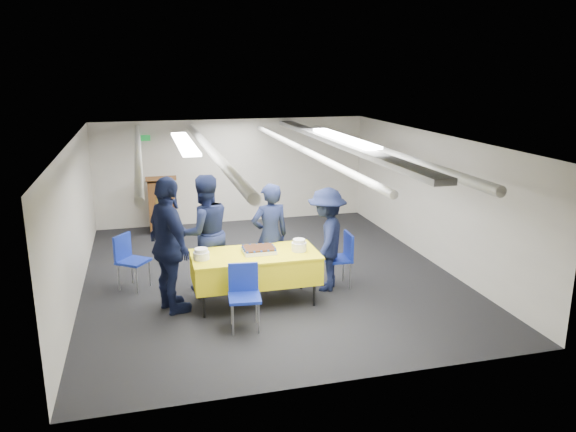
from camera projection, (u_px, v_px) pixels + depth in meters
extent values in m
plane|color=black|center=(268.00, 274.00, 9.53)|extent=(7.00, 7.00, 0.00)
cube|color=beige|center=(233.00, 171.00, 12.49)|extent=(6.00, 0.02, 2.30)
cube|color=beige|center=(75.00, 221.00, 8.50)|extent=(0.02, 7.00, 2.30)
cube|color=beige|center=(432.00, 198.00, 9.97)|extent=(0.02, 7.00, 2.30)
cube|color=white|center=(267.00, 139.00, 8.94)|extent=(6.00, 7.00, 0.02)
cylinder|color=silver|center=(138.00, 151.00, 8.47)|extent=(0.10, 6.90, 0.10)
cylinder|color=silver|center=(211.00, 150.00, 8.76)|extent=(0.14, 6.90, 0.14)
cylinder|color=silver|center=(303.00, 150.00, 9.13)|extent=(0.10, 6.90, 0.10)
cylinder|color=silver|center=(377.00, 149.00, 9.46)|extent=(0.14, 6.90, 0.14)
cube|color=gray|center=(338.00, 142.00, 9.26)|extent=(0.28, 6.90, 0.08)
cube|color=white|center=(184.00, 143.00, 8.62)|extent=(0.25, 2.60, 0.04)
cube|color=white|center=(344.00, 138.00, 9.26)|extent=(0.25, 2.60, 0.04)
cube|color=#0C591E|center=(143.00, 138.00, 11.80)|extent=(0.30, 0.04, 0.12)
cylinder|color=black|center=(204.00, 306.00, 7.82)|extent=(0.04, 0.04, 0.36)
cylinder|color=black|center=(314.00, 294.00, 8.22)|extent=(0.04, 0.04, 0.36)
cylinder|color=black|center=(199.00, 288.00, 8.45)|extent=(0.04, 0.04, 0.36)
cylinder|color=black|center=(301.00, 278.00, 8.85)|extent=(0.04, 0.04, 0.36)
cube|color=yellow|center=(255.00, 268.00, 8.24)|extent=(1.83, 0.89, 0.39)
cube|color=yellow|center=(255.00, 254.00, 8.19)|extent=(1.85, 0.91, 0.03)
cube|color=white|center=(259.00, 251.00, 8.22)|extent=(0.47, 0.37, 0.06)
cube|color=black|center=(259.00, 248.00, 8.21)|extent=(0.45, 0.35, 0.02)
sphere|color=navy|center=(247.00, 253.00, 8.00)|extent=(0.04, 0.04, 0.04)
sphere|color=navy|center=(243.00, 246.00, 8.32)|extent=(0.04, 0.04, 0.04)
sphere|color=navy|center=(254.00, 252.00, 8.03)|extent=(0.04, 0.04, 0.04)
sphere|color=navy|center=(250.00, 245.00, 8.34)|extent=(0.04, 0.04, 0.04)
sphere|color=navy|center=(261.00, 251.00, 8.05)|extent=(0.04, 0.04, 0.04)
sphere|color=navy|center=(257.00, 245.00, 8.37)|extent=(0.04, 0.04, 0.04)
sphere|color=navy|center=(268.00, 251.00, 8.08)|extent=(0.04, 0.04, 0.04)
sphere|color=navy|center=(263.00, 244.00, 8.39)|extent=(0.04, 0.04, 0.04)
sphere|color=navy|center=(275.00, 250.00, 8.11)|extent=(0.04, 0.04, 0.04)
sphere|color=navy|center=(270.00, 243.00, 8.42)|extent=(0.04, 0.04, 0.04)
sphere|color=navy|center=(245.00, 251.00, 8.08)|extent=(0.04, 0.04, 0.04)
sphere|color=navy|center=(275.00, 248.00, 8.19)|extent=(0.04, 0.04, 0.04)
sphere|color=navy|center=(244.00, 249.00, 8.16)|extent=(0.04, 0.04, 0.04)
sphere|color=navy|center=(274.00, 247.00, 8.27)|extent=(0.04, 0.04, 0.04)
sphere|color=navy|center=(243.00, 247.00, 8.24)|extent=(0.04, 0.04, 0.04)
sphere|color=navy|center=(273.00, 245.00, 8.34)|extent=(0.04, 0.04, 0.04)
cylinder|color=white|center=(201.00, 255.00, 7.93)|extent=(0.23, 0.23, 0.11)
cylinder|color=white|center=(201.00, 250.00, 7.91)|extent=(0.19, 0.19, 0.05)
cylinder|color=white|center=(299.00, 247.00, 8.28)|extent=(0.22, 0.22, 0.13)
cylinder|color=white|center=(299.00, 241.00, 8.26)|extent=(0.18, 0.18, 0.05)
cube|color=brown|center=(162.00, 206.00, 11.84)|extent=(0.55, 0.45, 1.10)
cube|color=brown|center=(161.00, 179.00, 11.66)|extent=(0.62, 0.53, 0.21)
cylinder|color=gold|center=(162.00, 202.00, 11.59)|extent=(0.28, 0.02, 0.28)
cylinder|color=gray|center=(233.00, 320.00, 7.29)|extent=(0.02, 0.02, 0.43)
cylinder|color=gray|center=(259.00, 319.00, 7.34)|extent=(0.02, 0.02, 0.43)
cylinder|color=gray|center=(232.00, 309.00, 7.62)|extent=(0.02, 0.02, 0.43)
cylinder|color=gray|center=(256.00, 308.00, 7.67)|extent=(0.02, 0.02, 0.43)
cube|color=#132796|center=(245.00, 298.00, 7.42)|extent=(0.46, 0.46, 0.04)
cube|color=#132796|center=(243.00, 277.00, 7.55)|extent=(0.40, 0.08, 0.40)
cylinder|color=gray|center=(323.00, 270.00, 9.09)|extent=(0.02, 0.02, 0.43)
cylinder|color=gray|center=(329.00, 278.00, 8.77)|extent=(0.02, 0.02, 0.43)
cylinder|color=gray|center=(343.00, 268.00, 9.16)|extent=(0.02, 0.02, 0.43)
cylinder|color=gray|center=(350.00, 276.00, 8.84)|extent=(0.02, 0.02, 0.43)
cube|color=#132796|center=(337.00, 259.00, 8.91)|extent=(0.44, 0.44, 0.04)
cube|color=#132796|center=(349.00, 245.00, 8.89)|extent=(0.05, 0.40, 0.40)
cylinder|color=gray|center=(137.00, 280.00, 8.65)|extent=(0.02, 0.02, 0.43)
cylinder|color=gray|center=(150.00, 273.00, 8.96)|extent=(0.02, 0.02, 0.43)
cylinder|color=gray|center=(119.00, 278.00, 8.77)|extent=(0.02, 0.02, 0.43)
cylinder|color=gray|center=(132.00, 270.00, 9.08)|extent=(0.02, 0.02, 0.43)
cube|color=#132796|center=(133.00, 261.00, 8.80)|extent=(0.59, 0.59, 0.04)
cube|color=#132796|center=(122.00, 247.00, 8.81)|extent=(0.27, 0.35, 0.40)
imported|color=black|center=(270.00, 236.00, 8.79)|extent=(0.67, 0.49, 1.68)
imported|color=black|center=(205.00, 233.00, 8.71)|extent=(1.02, 0.87, 1.83)
imported|color=black|center=(169.00, 246.00, 7.85)|extent=(0.85, 1.25, 1.97)
imported|color=black|center=(327.00, 239.00, 8.70)|extent=(1.04, 1.21, 1.62)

